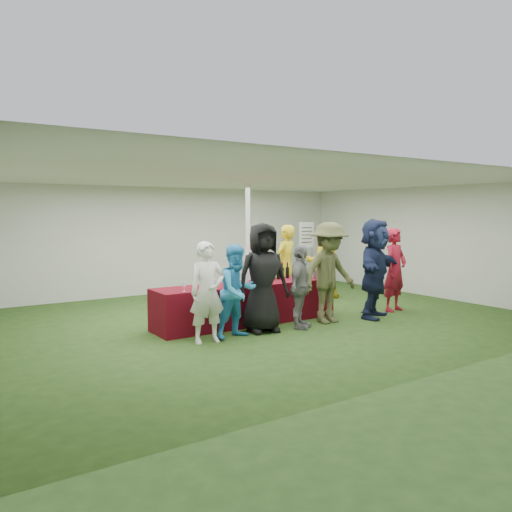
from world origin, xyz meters
TOP-DOWN VIEW (x-y plane):
  - ground at (0.00, 0.00)m, footprint 60.00×60.00m
  - tent at (0.50, 1.20)m, footprint 10.00×10.00m
  - serving_table at (-0.38, -0.14)m, footprint 3.60×0.80m
  - wine_bottles at (0.32, 0.01)m, footprint 0.87×0.14m
  - wine_glasses at (-1.28, -0.40)m, footprint 1.21×0.10m
  - water_bottle at (-0.33, -0.06)m, footprint 0.07×0.07m
  - bar_towel at (1.19, -0.09)m, footprint 0.25×0.18m
  - dump_bucket at (1.17, -0.36)m, footprint 0.21×0.21m
  - wine_list_sign at (3.39, 2.72)m, footprint 0.50×0.03m
  - staff_pourer at (1.26, 0.86)m, footprint 0.77×0.65m
  - staff_back at (2.66, 1.22)m, footprint 1.05×0.97m
  - customer_0 at (-1.66, -0.98)m, footprint 0.63×0.45m
  - customer_1 at (-1.10, -0.97)m, footprint 0.83×0.69m
  - customer_2 at (-0.51, -0.86)m, footprint 1.01×0.75m
  - customer_3 at (0.17, -1.03)m, footprint 0.92×0.82m
  - customer_4 at (0.90, -0.97)m, footprint 1.24×0.75m
  - customer_5 at (1.96, -1.12)m, footprint 1.86×1.36m
  - customer_6 at (2.82, -0.89)m, footprint 0.70×0.53m

SIDE VIEW (x-z plane):
  - ground at x=0.00m, z-range 0.00..0.00m
  - serving_table at x=-0.38m, z-range 0.00..0.75m
  - customer_3 at x=0.17m, z-range 0.00..1.49m
  - bar_towel at x=1.19m, z-range 0.75..0.78m
  - customer_1 at x=-1.10m, z-range 0.00..1.54m
  - customer_0 at x=-1.66m, z-range 0.00..1.61m
  - dump_bucket at x=1.17m, z-range 0.75..0.93m
  - water_bottle at x=-0.33m, z-range 0.74..0.97m
  - wine_glasses at x=-1.28m, z-range 0.78..0.95m
  - customer_6 at x=2.82m, z-range 0.00..1.74m
  - wine_bottles at x=0.32m, z-range 0.71..1.03m
  - staff_back at x=2.66m, z-range 0.00..1.74m
  - staff_pourer at x=1.26m, z-range 0.00..1.79m
  - customer_4 at x=0.90m, z-range 0.00..1.89m
  - customer_2 at x=-0.51m, z-range 0.00..1.89m
  - customer_5 at x=1.96m, z-range 0.00..1.95m
  - wine_list_sign at x=3.39m, z-range 0.42..2.22m
  - tent at x=0.50m, z-range -3.65..6.35m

